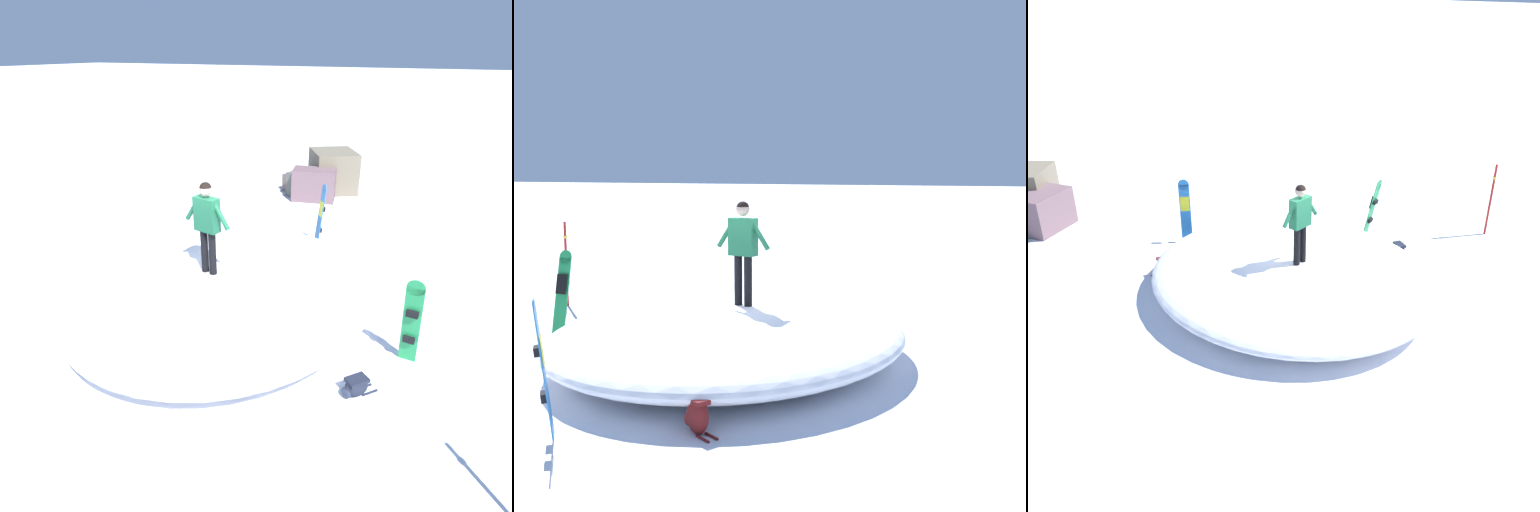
# 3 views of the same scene
# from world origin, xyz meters

# --- Properties ---
(ground) EXTENTS (240.00, 240.00, 0.00)m
(ground) POSITION_xyz_m (0.00, 0.00, 0.00)
(ground) COLOR white
(snow_mound) EXTENTS (6.98, 6.25, 0.92)m
(snow_mound) POSITION_xyz_m (-0.07, -0.12, 0.46)
(snow_mound) COLOR white
(snow_mound) RESTS_ON ground
(snowboarder_standing) EXTENTS (0.30, 1.07, 1.80)m
(snowboarder_standing) POSITION_xyz_m (0.22, -0.25, 2.01)
(snowboarder_standing) COLOR black
(snowboarder_standing) RESTS_ON snow_mound
(snowboard_primary_upright) EXTENTS (0.34, 0.32, 1.75)m
(snowboard_primary_upright) POSITION_xyz_m (-3.87, 0.62, 0.90)
(snowboard_primary_upright) COLOR #2672BF
(snowboard_primary_upright) RESTS_ON ground
(snowboard_secondary_upright) EXTENTS (0.38, 0.31, 1.71)m
(snowboard_secondary_upright) POSITION_xyz_m (0.20, 3.55, 0.88)
(snowboard_secondary_upright) COLOR #1E8C47
(snowboard_secondary_upright) RESTS_ON ground
(backpack_near) EXTENTS (0.58, 0.53, 0.32)m
(backpack_near) POSITION_xyz_m (1.27, 2.99, 0.16)
(backpack_near) COLOR #1E2333
(backpack_near) RESTS_ON ground
(backpack_far) EXTENTS (0.42, 0.56, 0.47)m
(backpack_far) POSITION_xyz_m (-3.10, -1.07, 0.24)
(backpack_far) COLOR maroon
(backpack_far) RESTS_ON ground
(trail_marker_pole) EXTENTS (0.10, 0.10, 2.02)m
(trail_marker_pole) POSITION_xyz_m (2.79, 5.49, 1.06)
(trail_marker_pole) COLOR #A51E19
(trail_marker_pole) RESTS_ON ground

